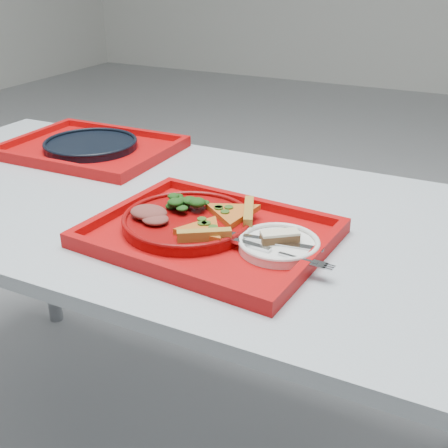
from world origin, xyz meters
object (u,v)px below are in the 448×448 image
at_px(dinner_plate, 188,223).
at_px(navy_plate, 91,145).
at_px(tray_main, 210,237).
at_px(dessert_bar, 280,236).
at_px(tray_far, 91,150).

distance_m(dinner_plate, navy_plate, 0.59).
height_order(tray_main, dessert_bar, dessert_bar).
height_order(navy_plate, dessert_bar, dessert_bar).
bearing_deg(navy_plate, dinner_plate, -32.76).
xyz_separation_m(tray_main, tray_far, (-0.55, 0.33, 0.00)).
height_order(tray_far, dinner_plate, dinner_plate).
relative_size(dinner_plate, navy_plate, 1.00).
relative_size(tray_far, navy_plate, 1.73).
relative_size(dinner_plate, dessert_bar, 3.55).
bearing_deg(tray_far, navy_plate, 0.00).
height_order(tray_main, navy_plate, navy_plate).
xyz_separation_m(tray_main, navy_plate, (-0.55, 0.33, 0.01)).
relative_size(tray_far, dessert_bar, 6.15).
relative_size(tray_main, tray_far, 1.00).
bearing_deg(dessert_bar, navy_plate, 117.87).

